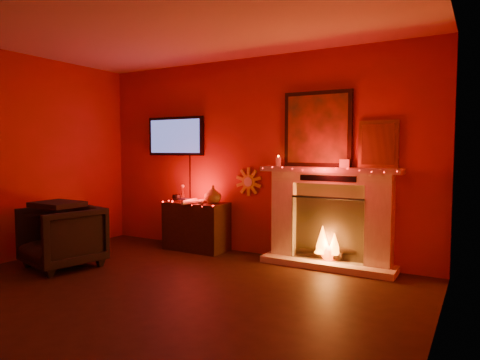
% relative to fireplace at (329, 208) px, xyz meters
% --- Properties ---
extents(room, '(5.00, 5.00, 5.00)m').
position_rel_fireplace_xyz_m(room, '(-1.14, -2.39, 0.63)').
color(room, black).
rests_on(room, ground).
extents(floor, '(5.00, 5.00, 0.00)m').
position_rel_fireplace_xyz_m(floor, '(-1.14, -2.39, -0.72)').
color(floor, black).
rests_on(floor, ground).
extents(fireplace, '(1.72, 0.40, 2.18)m').
position_rel_fireplace_xyz_m(fireplace, '(0.00, 0.00, 0.00)').
color(fireplace, beige).
rests_on(fireplace, floor).
extents(tv, '(1.00, 0.07, 1.24)m').
position_rel_fireplace_xyz_m(tv, '(-2.44, 0.06, 0.92)').
color(tv, black).
rests_on(tv, room).
extents(sunburst_clock, '(0.40, 0.03, 0.40)m').
position_rel_fireplace_xyz_m(sunburst_clock, '(-1.19, 0.09, 0.28)').
color(sunburst_clock, gold).
rests_on(sunburst_clock, room).
extents(console_table, '(0.91, 0.58, 0.94)m').
position_rel_fireplace_xyz_m(console_table, '(-1.92, -0.13, -0.35)').
color(console_table, black).
rests_on(console_table, floor).
extents(armchair, '(0.97, 0.99, 0.76)m').
position_rel_fireplace_xyz_m(armchair, '(-2.82, -1.70, -0.35)').
color(armchair, black).
rests_on(armchair, floor).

